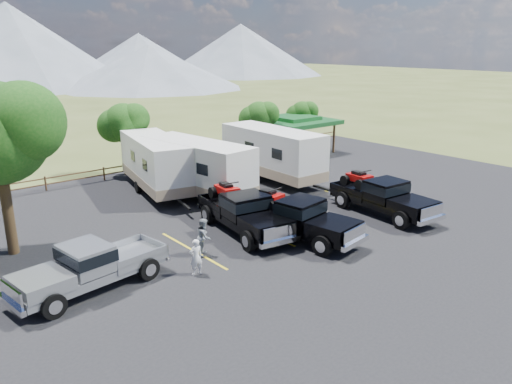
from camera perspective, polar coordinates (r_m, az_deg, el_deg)
ground at (r=24.51m, az=9.93°, el=-5.95°), size 320.00×320.00×0.00m
asphalt_lot at (r=26.38m, az=4.98°, el=-4.05°), size 44.00×34.00×0.04m
stall_lines at (r=27.05m, az=3.49°, el=-3.43°), size 12.12×5.50×0.01m
tree_ne_a at (r=41.51m, az=0.32°, el=8.56°), size 3.11×2.92×4.76m
tree_ne_b at (r=46.32m, az=5.27°, el=8.89°), size 2.77×2.59×4.27m
tree_north at (r=37.26m, az=-14.93°, el=7.63°), size 3.46×3.24×5.25m
rail_fence at (r=39.25m, az=-8.94°, el=3.61°), size 36.12×0.12×1.00m
pavilion at (r=44.28m, az=4.36°, el=8.11°), size 6.20×6.20×3.22m
rig_left at (r=25.34m, az=-1.48°, el=-2.20°), size 3.20×7.05×2.27m
rig_center at (r=24.65m, az=4.57°, el=-2.83°), size 3.14×6.96×2.24m
rig_right at (r=28.85m, az=14.16°, el=-0.39°), size 2.79×6.84×2.23m
trailer_left at (r=32.69m, az=-11.29°, el=3.17°), size 4.28×10.14×3.51m
trailer_center at (r=31.12m, az=-6.75°, el=2.72°), size 3.56×10.21×3.53m
trailer_right at (r=34.74m, az=1.86°, el=4.38°), size 3.01×10.48×3.64m
pickup_silver at (r=20.59m, az=-18.36°, el=-8.01°), size 6.50×2.89×1.88m
person_a at (r=20.95m, az=-6.89°, el=-7.38°), size 0.60×0.42×1.57m
person_b at (r=22.80m, az=-5.94°, el=-5.09°), size 1.05×1.06×1.73m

